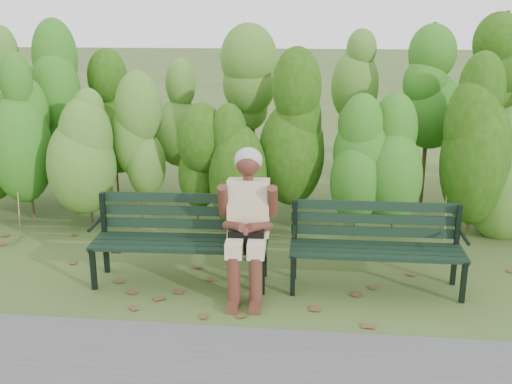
# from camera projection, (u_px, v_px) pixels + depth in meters

# --- Properties ---
(ground) EXTENTS (80.00, 80.00, 0.00)m
(ground) POSITION_uv_depth(u_px,v_px,m) (252.00, 279.00, 5.65)
(ground) COLOR #3C4B21
(hedge_band) EXTENTS (11.04, 1.67, 2.42)m
(hedge_band) POSITION_uv_depth(u_px,v_px,m) (270.00, 115.00, 7.06)
(hedge_band) COLOR #47381E
(hedge_band) RESTS_ON ground
(leaf_litter) EXTENTS (5.63, 2.22, 0.01)m
(leaf_litter) POSITION_uv_depth(u_px,v_px,m) (261.00, 279.00, 5.62)
(leaf_litter) COLOR brown
(leaf_litter) RESTS_ON ground
(bench_left) EXTENTS (1.61, 0.59, 0.80)m
(bench_left) POSITION_uv_depth(u_px,v_px,m) (182.00, 232.00, 5.51)
(bench_left) COLOR black
(bench_left) RESTS_ON ground
(bench_right) EXTENTS (1.54, 0.52, 0.77)m
(bench_right) POSITION_uv_depth(u_px,v_px,m) (376.00, 240.00, 5.37)
(bench_right) COLOR black
(bench_right) RESTS_ON ground
(seated_woman) EXTENTS (0.54, 0.78, 1.28)m
(seated_woman) POSITION_uv_depth(u_px,v_px,m) (247.00, 215.00, 5.24)
(seated_woman) COLOR beige
(seated_woman) RESTS_ON ground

